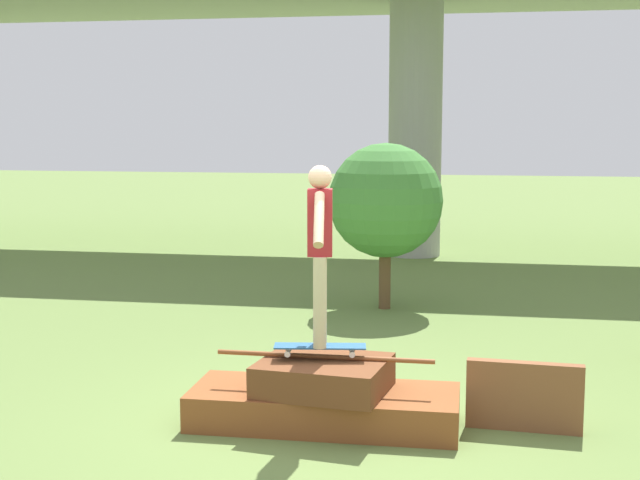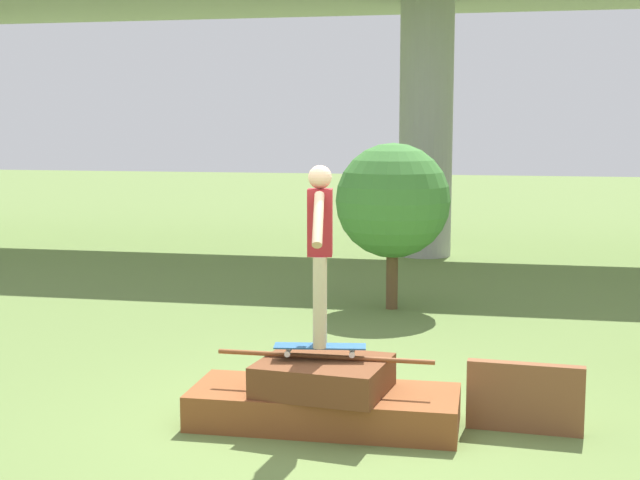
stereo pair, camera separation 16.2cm
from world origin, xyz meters
name	(u,v)px [view 1 (the left image)]	position (x,y,z in m)	size (l,w,h in m)	color
ground_plane	(324,424)	(0.00, 0.00, 0.00)	(80.00, 80.00, 0.00)	olive
scrap_pile	(324,398)	(0.00, -0.01, 0.25)	(2.47, 1.06, 0.66)	brown
scrap_plank_loose	(524,396)	(1.80, 0.17, 0.32)	(1.04, 0.18, 0.63)	brown
skateboard	(320,347)	(-0.04, -0.02, 0.74)	(0.86, 0.33, 0.09)	#23517F
skater	(320,242)	(-0.04, -0.02, 1.70)	(0.26, 1.13, 1.64)	#C6B78E
highway_overpass	(417,5)	(0.00, 10.78, 5.13)	(44.00, 4.62, 5.82)	#9E9E99
tree_behind_left	(386,201)	(-0.01, 5.26, 1.62)	(1.69, 1.69, 2.47)	brown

